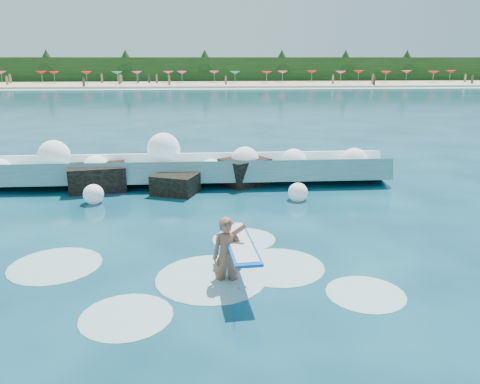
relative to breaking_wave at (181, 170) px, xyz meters
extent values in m
plane|color=#072D3F|center=(0.49, -7.83, -0.50)|extent=(200.00, 200.00, 0.00)
cube|color=tan|center=(0.49, 70.17, -0.30)|extent=(140.00, 20.00, 0.40)
cube|color=silver|center=(0.49, 59.17, -0.46)|extent=(140.00, 5.00, 0.08)
cube|color=black|center=(0.49, 80.17, 2.00)|extent=(140.00, 4.00, 5.00)
cube|color=teal|center=(0.00, -0.16, -0.09)|extent=(16.69, 2.54, 1.39)
cube|color=white|center=(0.00, 0.64, 0.33)|extent=(16.69, 1.18, 0.65)
cube|color=black|center=(-3.13, -0.89, -0.11)|extent=(2.34, 1.92, 1.13)
cube|color=black|center=(-0.13, -1.69, -0.20)|extent=(1.89, 1.70, 0.87)
cube|color=black|center=(2.57, -0.49, -0.08)|extent=(2.21, 2.12, 1.21)
imported|color=brown|center=(1.47, -9.02, 0.11)|extent=(0.68, 0.45, 1.85)
cube|color=blue|center=(1.75, -8.97, 0.43)|extent=(0.80, 2.57, 0.06)
cube|color=silver|center=(1.75, -8.97, 0.44)|extent=(0.67, 2.35, 0.06)
cylinder|color=black|center=(1.65, -10.22, -0.05)|extent=(0.01, 0.91, 0.43)
sphere|color=white|center=(-6.87, -0.56, 0.25)|extent=(0.88, 0.88, 0.88)
sphere|color=white|center=(-5.03, 0.17, 0.63)|extent=(1.26, 1.26, 1.26)
sphere|color=white|center=(-3.32, -0.20, 0.13)|extent=(1.12, 1.12, 1.12)
sphere|color=white|center=(-0.71, 0.55, 0.77)|extent=(1.35, 1.35, 1.35)
sphere|color=white|center=(1.23, -0.51, 0.07)|extent=(0.95, 0.95, 0.95)
sphere|color=white|center=(2.60, -0.25, 0.40)|extent=(1.15, 1.15, 1.15)
sphere|color=white|center=(4.67, 0.14, 0.23)|extent=(1.11, 1.11, 1.11)
sphere|color=white|center=(7.03, -0.52, 0.35)|extent=(1.11, 1.11, 1.11)
sphere|color=white|center=(-2.91, -2.69, -0.18)|extent=(0.71, 0.71, 0.71)
sphere|color=white|center=(0.22, -2.16, -0.22)|extent=(0.51, 0.51, 0.51)
sphere|color=white|center=(4.29, -2.82, -0.24)|extent=(0.71, 0.71, 0.71)
ellipsoid|color=silver|center=(1.10, -8.81, -0.50)|extent=(2.62, 2.62, 0.13)
ellipsoid|color=silver|center=(-0.59, -10.36, -0.50)|extent=(1.87, 1.87, 0.09)
ellipsoid|color=silver|center=(2.75, -8.31, -0.50)|extent=(2.28, 2.28, 0.11)
ellipsoid|color=silver|center=(-2.71, -7.84, -0.50)|extent=(2.26, 2.26, 0.11)
ellipsoid|color=silver|center=(2.05, -6.47, -0.50)|extent=(1.80, 1.80, 0.09)
ellipsoid|color=silver|center=(4.42, -9.81, -0.50)|extent=(1.74, 1.74, 0.09)
cone|color=#C83A64|center=(-36.82, 74.11, 1.75)|extent=(2.00, 2.00, 0.50)
cone|color=red|center=(-29.54, 74.28, 1.75)|extent=(2.00, 2.00, 0.50)
cone|color=red|center=(-26.73, 72.55, 1.75)|extent=(2.00, 2.00, 0.50)
cone|color=red|center=(-20.71, 71.87, 1.75)|extent=(2.00, 2.00, 0.50)
cone|color=#147E6B|center=(-14.95, 70.86, 1.75)|extent=(2.00, 2.00, 0.50)
cone|color=#C83A64|center=(-11.47, 71.54, 1.75)|extent=(2.00, 2.00, 0.50)
cone|color=#C83A64|center=(-5.76, 72.36, 1.75)|extent=(2.00, 2.00, 0.50)
cone|color=#C83A64|center=(-3.23, 72.21, 1.75)|extent=(2.00, 2.00, 0.50)
cone|color=#C83A64|center=(2.86, 73.57, 1.75)|extent=(2.00, 2.00, 0.50)
cone|color=#147E6B|center=(6.67, 70.75, 1.75)|extent=(2.00, 2.00, 0.50)
cone|color=red|center=(12.51, 69.87, 1.75)|extent=(2.00, 2.00, 0.50)
cone|color=#C83A64|center=(15.91, 72.64, 1.75)|extent=(2.00, 2.00, 0.50)
cone|color=red|center=(21.97, 74.30, 1.75)|extent=(2.00, 2.00, 0.50)
cone|color=#C83A64|center=(26.59, 70.26, 1.75)|extent=(2.00, 2.00, 0.50)
cone|color=red|center=(31.25, 74.06, 1.75)|extent=(2.00, 2.00, 0.50)
cone|color=red|center=(35.30, 70.24, 1.75)|extent=(2.00, 2.00, 0.50)
cone|color=#C83A64|center=(40.71, 73.54, 1.75)|extent=(2.00, 2.00, 0.50)
cone|color=red|center=(44.45, 69.92, 1.75)|extent=(2.00, 2.00, 0.50)
cone|color=red|center=(50.16, 74.48, 1.75)|extent=(2.00, 2.00, 0.50)
cube|color=#3F332D|center=(-10.12, 72.24, 0.63)|extent=(0.35, 0.22, 1.46)
cube|color=#8C664C|center=(-1.91, 68.69, 0.67)|extent=(0.35, 0.22, 1.55)
cube|color=#262633|center=(-6.77, 61.62, 0.38)|extent=(0.35, 0.22, 1.60)
cube|color=brown|center=(-34.43, 71.87, 0.64)|extent=(0.35, 0.22, 1.49)
cube|color=#3F332D|center=(25.78, 65.26, 0.69)|extent=(0.35, 0.22, 1.58)
cube|color=#8C664C|center=(-32.89, 69.73, 0.62)|extent=(0.35, 0.22, 1.45)
cube|color=#262633|center=(-2.82, 60.97, 0.34)|extent=(0.35, 0.22, 1.53)
cube|color=#3F332D|center=(23.88, 65.55, 0.65)|extent=(0.35, 0.22, 1.50)
cube|color=#8C664C|center=(-8.87, 61.48, 0.31)|extent=(0.35, 0.22, 1.47)
cube|color=brown|center=(20.44, 69.77, 0.63)|extent=(0.35, 0.22, 1.46)
cube|color=#3F332D|center=(32.18, 63.69, 0.59)|extent=(0.35, 0.22, 1.38)
cube|color=#8C664C|center=(10.03, 60.20, 0.25)|extent=(0.35, 0.22, 1.35)
cube|color=#3F332D|center=(3.95, 61.10, 0.28)|extent=(0.35, 0.22, 1.41)
cube|color=#8C664C|center=(-0.97, 68.72, 0.63)|extent=(0.35, 0.22, 1.47)
cube|color=#262633|center=(54.22, 71.67, 0.59)|extent=(0.35, 0.22, 1.39)
cube|color=brown|center=(0.31, 71.55, 0.60)|extent=(0.35, 0.22, 1.41)
cube|color=#3F332D|center=(40.06, 70.43, 0.60)|extent=(0.35, 0.22, 1.40)
cube|color=#8C664C|center=(-15.72, 65.65, 0.69)|extent=(0.35, 0.22, 1.58)
cube|color=#262633|center=(-22.67, 65.76, 0.61)|extent=(0.35, 0.22, 1.42)
cube|color=brown|center=(-23.22, 62.04, 0.30)|extent=(0.35, 0.22, 1.44)
camera|label=1|loc=(1.05, -18.67, 4.40)|focal=35.00mm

